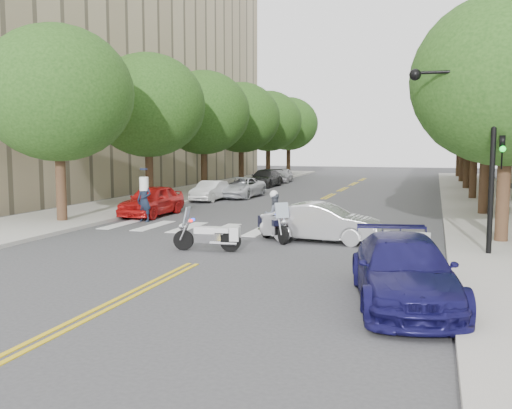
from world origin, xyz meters
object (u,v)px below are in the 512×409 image
at_px(officer_standing, 144,200).
at_px(convertible, 322,223).
at_px(motorcycle_parked, 213,236).
at_px(sedan_blue, 404,271).
at_px(motorcycle_police, 273,218).

height_order(officer_standing, convertible, officer_standing).
distance_m(motorcycle_parked, convertible, 4.11).
xyz_separation_m(motorcycle_parked, sedan_blue, (6.19, -4.44, 0.23)).
bearing_deg(officer_standing, motorcycle_police, -17.67).
bearing_deg(officer_standing, motorcycle_parked, -38.90).
bearing_deg(motorcycle_parked, convertible, -55.21).
distance_m(officer_standing, convertible, 8.96).
xyz_separation_m(motorcycle_parked, officer_standing, (-5.49, 5.59, 0.46)).
bearing_deg(sedan_blue, officer_standing, 128.26).
bearing_deg(motorcycle_parked, officer_standing, 36.45).
bearing_deg(sedan_blue, convertible, 102.63).
height_order(motorcycle_parked, officer_standing, officer_standing).
bearing_deg(motorcycle_police, officer_standing, -62.85).
height_order(motorcycle_police, convertible, motorcycle_police).
bearing_deg(sedan_blue, motorcycle_police, 113.96).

